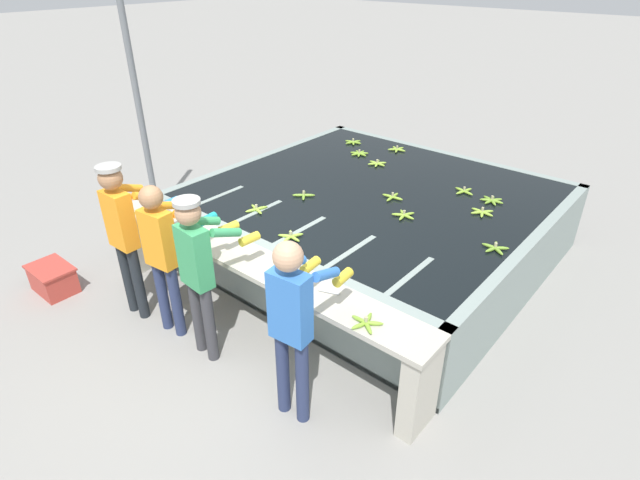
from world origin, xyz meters
The scene contains 25 objects.
ground_plane centered at (0.00, 0.00, 0.00)m, with size 80.00×80.00×0.00m, color gray.
wash_tank centered at (0.00, 2.34, 0.44)m, with size 4.10×3.82×0.89m.
work_ledge centered at (0.00, 0.22, 0.62)m, with size 4.10×0.45×0.89m.
worker_0 centered at (-1.19, -0.37, 1.06)m, with size 0.41×0.73×1.73m.
worker_1 centered at (-0.65, -0.30, 0.99)m, with size 0.46×0.73×1.65m.
worker_2 centered at (-0.09, -0.30, 1.02)m, with size 0.44×0.73×1.68m.
worker_3 centered at (1.07, -0.30, 1.02)m, with size 0.45×0.73×1.70m.
banana_bunch_floating_0 centered at (-0.71, 1.00, 0.90)m, with size 0.28×0.28×0.08m.
banana_bunch_floating_1 centered at (1.28, 2.99, 0.90)m, with size 0.28×0.28×0.08m.
banana_bunch_floating_2 centered at (0.90, 3.02, 0.90)m, with size 0.28×0.28×0.08m.
banana_bunch_floating_3 centered at (-0.48, 3.13, 0.90)m, with size 0.28×0.27×0.08m.
banana_bunch_floating_4 centered at (1.77, 1.93, 0.90)m, with size 0.26×0.28×0.08m.
banana_bunch_floating_5 centered at (0.04, 0.78, 0.90)m, with size 0.27×0.27×0.08m.
banana_bunch_floating_6 centered at (-0.92, 3.30, 0.90)m, with size 0.28×0.28×0.08m.
banana_bunch_floating_7 centered at (-0.59, 3.82, 0.90)m, with size 0.27×0.28×0.08m.
banana_bunch_floating_8 centered at (1.32, 2.61, 0.90)m, with size 0.28×0.27×0.08m.
banana_bunch_floating_9 centered at (0.31, 2.30, 0.90)m, with size 0.28×0.28×0.08m.
banana_bunch_floating_10 centered at (-1.31, 3.67, 0.90)m, with size 0.28×0.28×0.08m.
banana_bunch_floating_11 centered at (-0.55, 1.65, 0.90)m, with size 0.24×0.24×0.08m.
banana_bunch_floating_12 centered at (0.68, 1.97, 0.90)m, with size 0.27×0.28×0.08m.
banana_bunch_ledge_0 centered at (-1.64, 0.12, 0.91)m, with size 0.26×0.26×0.08m.
banana_bunch_ledge_1 centered at (1.47, 0.12, 0.91)m, with size 0.27×0.28×0.08m.
knife_0 centered at (0.84, 0.23, 0.90)m, with size 0.34×0.14×0.02m.
crate centered at (-2.32, -0.80, 0.16)m, with size 0.55×0.39×0.32m.
support_post_left centered at (-3.21, 1.19, 1.60)m, with size 0.09×0.09×3.20m.
Camera 1 is at (3.20, -2.51, 3.43)m, focal length 28.00 mm.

